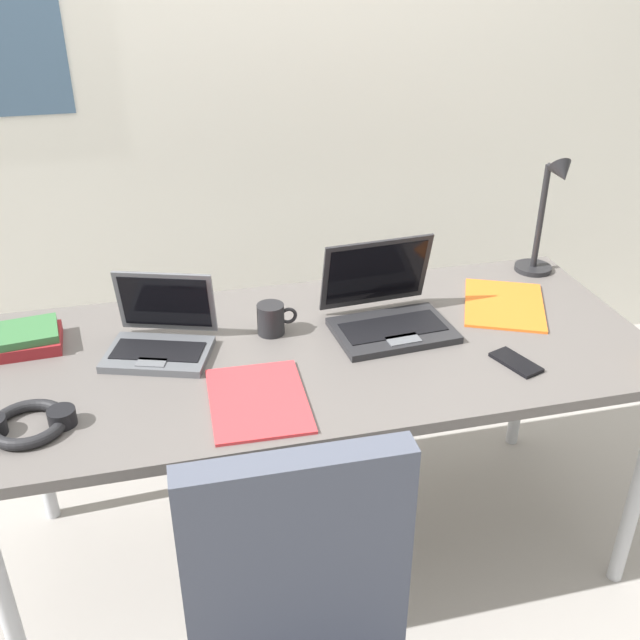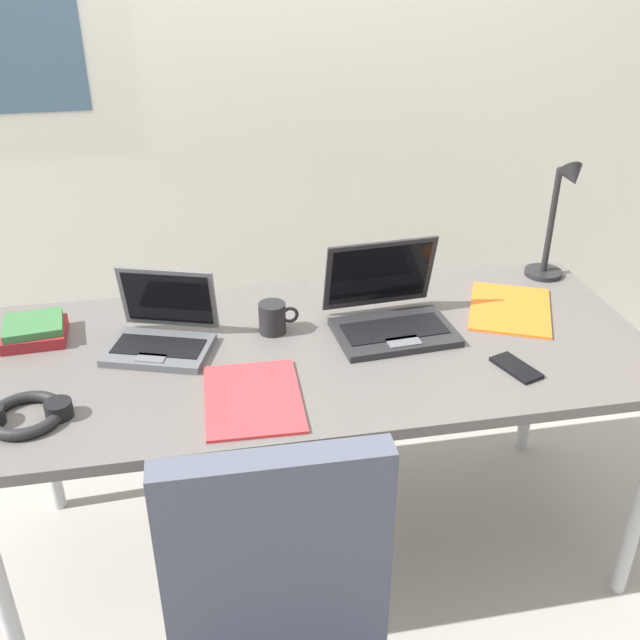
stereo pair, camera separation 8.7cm
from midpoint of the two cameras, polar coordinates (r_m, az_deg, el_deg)
The scene contains 13 objects.
ground_plane at distance 2.44m, azimuth -1.06°, elevation -17.13°, with size 12.00×12.00×0.00m, color gray.
wall_back at distance 2.82m, azimuth -6.57°, elevation 19.32°, with size 6.00×0.13×2.60m.
desk at distance 2.01m, azimuth -1.23°, elevation -3.44°, with size 1.80×0.80×0.74m.
desk_lamp at distance 2.40m, azimuth 16.32°, elevation 7.70°, with size 0.12×0.18×0.40m.
laptop_mid_desk at distance 1.99m, azimuth -13.59°, elevation -1.35°, with size 0.32×0.29×0.20m.
laptop_front_left at distance 2.06m, azimuth 4.10°, elevation 0.62°, with size 0.34×0.30×0.24m.
computer_mouse at distance 2.23m, azimuth -14.17°, elevation 1.21°, with size 0.06×0.10×0.03m, color black.
cell_phone at distance 1.95m, azimuth 13.85°, elevation -3.25°, with size 0.06×0.14×0.01m, color black.
headphones at distance 1.81m, azimuth -23.18°, elevation -7.46°, with size 0.21×0.18×0.04m.
book_stack at distance 2.13m, azimuth -22.89°, elevation -1.33°, with size 0.17×0.16×0.06m.
paper_folder_back_right at distance 2.24m, azimuth 13.14°, elevation 1.18°, with size 0.23×0.31×0.01m, color orange.
paper_folder_back_left at distance 1.77m, azimuth -6.28°, elevation -6.26°, with size 0.23×0.31×0.01m, color red.
coffee_mug at distance 2.03m, azimuth -5.03°, elevation 0.07°, with size 0.11×0.08×0.09m.
Camera 1 is at (-0.40, -1.65, 1.75)m, focal length 40.91 mm.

